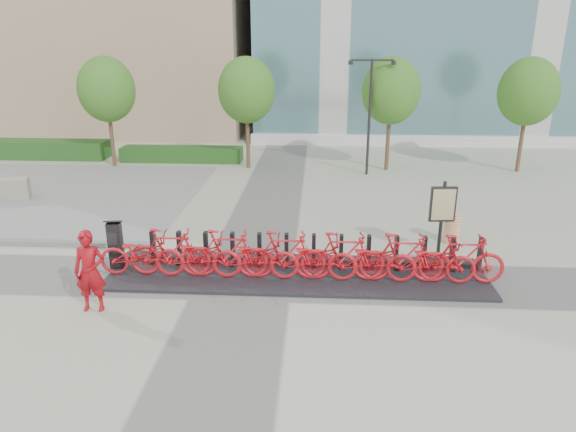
# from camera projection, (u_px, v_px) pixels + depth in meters

# --- Properties ---
(ground) EXTENTS (120.00, 120.00, 0.00)m
(ground) POSITION_uv_depth(u_px,v_px,m) (245.00, 279.00, 13.01)
(ground) COLOR #AFAF9A
(gravel_patch) EXTENTS (14.00, 14.00, 0.00)m
(gravel_patch) POSITION_uv_depth(u_px,v_px,m) (17.00, 194.00, 20.17)
(gravel_patch) COLOR gray
(gravel_patch) RESTS_ON ground
(hedge_a) EXTENTS (10.00, 1.40, 0.90)m
(hedge_a) POSITION_uv_depth(u_px,v_px,m) (11.00, 149.00, 26.38)
(hedge_a) COLOR #2E5425
(hedge_a) RESTS_ON ground
(hedge_b) EXTENTS (6.00, 1.20, 0.70)m
(hedge_b) POSITION_uv_depth(u_px,v_px,m) (182.00, 154.00, 25.63)
(hedge_b) COLOR #2E5425
(hedge_b) RESTS_ON ground
(tree_0) EXTENTS (2.60, 2.60, 5.10)m
(tree_0) POSITION_uv_depth(u_px,v_px,m) (106.00, 90.00, 23.62)
(tree_0) COLOR brown
(tree_0) RESTS_ON ground
(tree_1) EXTENTS (2.60, 2.60, 5.10)m
(tree_1) POSITION_uv_depth(u_px,v_px,m) (247.00, 90.00, 23.26)
(tree_1) COLOR brown
(tree_1) RESTS_ON ground
(tree_2) EXTENTS (2.60, 2.60, 5.10)m
(tree_2) POSITION_uv_depth(u_px,v_px,m) (391.00, 91.00, 22.90)
(tree_2) COLOR brown
(tree_2) RESTS_ON ground
(tree_3) EXTENTS (2.60, 2.60, 5.10)m
(tree_3) POSITION_uv_depth(u_px,v_px,m) (528.00, 92.00, 22.57)
(tree_3) COLOR brown
(tree_3) RESTS_ON ground
(streetlamp) EXTENTS (2.00, 0.20, 5.00)m
(streetlamp) POSITION_uv_depth(u_px,v_px,m) (370.00, 104.00, 22.16)
(streetlamp) COLOR black
(streetlamp) RESTS_ON ground
(dock_pad) EXTENTS (9.60, 2.40, 0.08)m
(dock_pad) POSITION_uv_depth(u_px,v_px,m) (297.00, 274.00, 13.20)
(dock_pad) COLOR #232328
(dock_pad) RESTS_ON ground
(dock_rail_posts) EXTENTS (8.74, 0.50, 0.85)m
(dock_rail_posts) POSITION_uv_depth(u_px,v_px,m) (314.00, 250.00, 13.48)
(dock_rail_posts) COLOR black
(dock_rail_posts) RESTS_ON dock_pad
(bike_0) EXTENTS (2.15, 0.75, 1.13)m
(bike_0) POSITION_uv_depth(u_px,v_px,m) (142.00, 254.00, 12.89)
(bike_0) COLOR red
(bike_0) RESTS_ON dock_pad
(bike_1) EXTENTS (2.08, 0.59, 1.25)m
(bike_1) POSITION_uv_depth(u_px,v_px,m) (170.00, 252.00, 12.83)
(bike_1) COLOR red
(bike_1) RESTS_ON dock_pad
(bike_2) EXTENTS (2.15, 0.75, 1.13)m
(bike_2) POSITION_uv_depth(u_px,v_px,m) (198.00, 255.00, 12.81)
(bike_2) COLOR red
(bike_2) RESTS_ON dock_pad
(bike_3) EXTENTS (2.08, 0.59, 1.25)m
(bike_3) POSITION_uv_depth(u_px,v_px,m) (227.00, 254.00, 12.75)
(bike_3) COLOR red
(bike_3) RESTS_ON dock_pad
(bike_4) EXTENTS (2.15, 0.75, 1.13)m
(bike_4) POSITION_uv_depth(u_px,v_px,m) (255.00, 257.00, 12.73)
(bike_4) COLOR red
(bike_4) RESTS_ON dock_pad
(bike_5) EXTENTS (2.08, 0.59, 1.25)m
(bike_5) POSITION_uv_depth(u_px,v_px,m) (284.00, 255.00, 12.67)
(bike_5) COLOR red
(bike_5) RESTS_ON dock_pad
(bike_6) EXTENTS (2.15, 0.75, 1.13)m
(bike_6) POSITION_uv_depth(u_px,v_px,m) (313.00, 258.00, 12.66)
(bike_6) COLOR red
(bike_6) RESTS_ON dock_pad
(bike_7) EXTENTS (2.08, 0.59, 1.25)m
(bike_7) POSITION_uv_depth(u_px,v_px,m) (343.00, 257.00, 12.60)
(bike_7) COLOR red
(bike_7) RESTS_ON dock_pad
(bike_8) EXTENTS (2.15, 0.75, 1.13)m
(bike_8) POSITION_uv_depth(u_px,v_px,m) (372.00, 260.00, 12.58)
(bike_8) COLOR red
(bike_8) RESTS_ON dock_pad
(bike_9) EXTENTS (2.08, 0.59, 1.25)m
(bike_9) POSITION_uv_depth(u_px,v_px,m) (402.00, 258.00, 12.52)
(bike_9) COLOR red
(bike_9) RESTS_ON dock_pad
(bike_10) EXTENTS (2.15, 0.75, 1.13)m
(bike_10) POSITION_uv_depth(u_px,v_px,m) (432.00, 261.00, 12.50)
(bike_10) COLOR red
(bike_10) RESTS_ON dock_pad
(bike_11) EXTENTS (2.08, 0.59, 1.25)m
(bike_11) POSITION_uv_depth(u_px,v_px,m) (462.00, 259.00, 12.44)
(bike_11) COLOR red
(bike_11) RESTS_ON dock_pad
(kiosk) EXTENTS (0.46, 0.41, 1.35)m
(kiosk) POSITION_uv_depth(u_px,v_px,m) (116.00, 244.00, 13.31)
(kiosk) COLOR black
(kiosk) RESTS_ON dock_pad
(worker_red) EXTENTS (0.72, 0.51, 1.87)m
(worker_red) POSITION_uv_depth(u_px,v_px,m) (90.00, 271.00, 11.24)
(worker_red) COLOR maroon
(worker_red) RESTS_ON ground
(construction_barrel) EXTENTS (0.62, 0.62, 0.90)m
(construction_barrel) POSITION_uv_depth(u_px,v_px,m) (452.00, 228.00, 15.25)
(construction_barrel) COLOR #D96100
(construction_barrel) RESTS_ON ground
(map_sign) EXTENTS (0.71, 0.18, 2.16)m
(map_sign) POSITION_uv_depth(u_px,v_px,m) (443.00, 207.00, 13.94)
(map_sign) COLOR black
(map_sign) RESTS_ON ground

